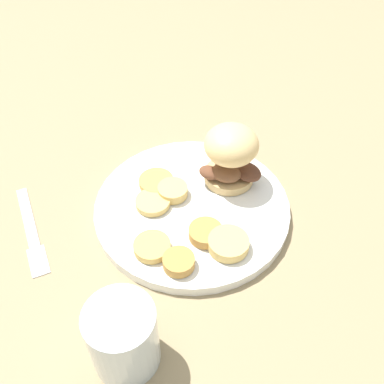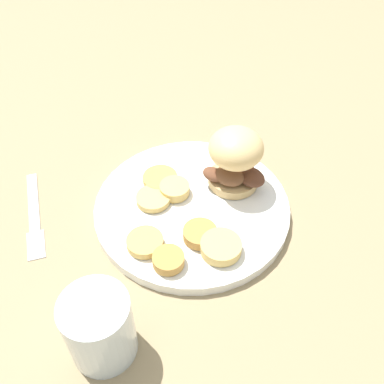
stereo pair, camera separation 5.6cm
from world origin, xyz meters
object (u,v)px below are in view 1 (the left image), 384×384
sandwich (231,155)px  drinking_glass (123,338)px  fork (31,230)px  dinner_plate (192,207)px

sandwich → drinking_glass: sandwich is taller
sandwich → fork: bearing=-164.3°
dinner_plate → sandwich: bearing=40.6°
dinner_plate → fork: dinner_plate is taller
dinner_plate → sandwich: sandwich is taller
dinner_plate → fork: 0.24m
dinner_plate → drinking_glass: size_ratio=3.05×
sandwich → dinner_plate: bearing=-139.4°
dinner_plate → drinking_glass: 0.24m
fork → drinking_glass: (0.15, -0.19, 0.05)m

